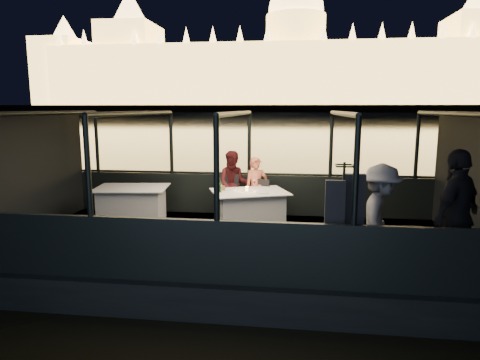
# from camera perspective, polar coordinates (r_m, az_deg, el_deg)

# --- Properties ---
(river_water) EXTENTS (500.00, 500.00, 0.00)m
(river_water) POSITION_cam_1_polar(r_m,az_deg,el_deg) (87.56, 6.82, 7.60)
(river_water) COLOR black
(river_water) RESTS_ON ground
(boat_hull) EXTENTS (8.60, 4.40, 1.00)m
(boat_hull) POSITION_cam_1_polar(r_m,az_deg,el_deg) (8.11, -0.37, -11.34)
(boat_hull) COLOR black
(boat_hull) RESTS_ON river_water
(boat_deck) EXTENTS (8.00, 4.00, 0.04)m
(boat_deck) POSITION_cam_1_polar(r_m,az_deg,el_deg) (7.95, -0.38, -8.11)
(boat_deck) COLOR black
(boat_deck) RESTS_ON boat_hull
(gunwale_port) EXTENTS (8.00, 0.08, 0.90)m
(gunwale_port) POSITION_cam_1_polar(r_m,az_deg,el_deg) (9.75, 1.22, -1.93)
(gunwale_port) COLOR black
(gunwale_port) RESTS_ON boat_deck
(gunwale_starboard) EXTENTS (8.00, 0.08, 0.90)m
(gunwale_starboard) POSITION_cam_1_polar(r_m,az_deg,el_deg) (5.92, -3.05, -9.59)
(gunwale_starboard) COLOR black
(gunwale_starboard) RESTS_ON boat_deck
(cabin_glass_port) EXTENTS (8.00, 0.02, 1.40)m
(cabin_glass_port) POSITION_cam_1_polar(r_m,az_deg,el_deg) (9.59, 1.24, 4.82)
(cabin_glass_port) COLOR #99B2B2
(cabin_glass_port) RESTS_ON gunwale_port
(cabin_glass_starboard) EXTENTS (8.00, 0.02, 1.40)m
(cabin_glass_starboard) POSITION_cam_1_polar(r_m,az_deg,el_deg) (5.65, -3.15, 1.49)
(cabin_glass_starboard) COLOR #99B2B2
(cabin_glass_starboard) RESTS_ON gunwale_starboard
(cabin_roof_glass) EXTENTS (8.00, 4.00, 0.02)m
(cabin_roof_glass) POSITION_cam_1_polar(r_m,az_deg,el_deg) (7.57, -0.40, 8.86)
(cabin_roof_glass) COLOR #99B2B2
(cabin_roof_glass) RESTS_ON boat_deck
(end_wall_fore) EXTENTS (0.02, 4.00, 2.30)m
(end_wall_fore) POSITION_cam_1_polar(r_m,az_deg,el_deg) (9.12, -26.15, 0.75)
(end_wall_fore) COLOR black
(end_wall_fore) RESTS_ON boat_deck
(end_wall_aft) EXTENTS (0.02, 4.00, 2.30)m
(end_wall_aft) POSITION_cam_1_polar(r_m,az_deg,el_deg) (8.16, 28.66, -0.37)
(end_wall_aft) COLOR black
(end_wall_aft) RESTS_ON boat_deck
(canopy_ribs) EXTENTS (8.00, 4.00, 2.30)m
(canopy_ribs) POSITION_cam_1_polar(r_m,az_deg,el_deg) (7.67, -0.39, 0.24)
(canopy_ribs) COLOR black
(canopy_ribs) RESTS_ON boat_deck
(embankment) EXTENTS (400.00, 140.00, 6.00)m
(embankment) POSITION_cam_1_polar(r_m,az_deg,el_deg) (217.51, 7.25, 8.99)
(embankment) COLOR #423D33
(embankment) RESTS_ON ground
(parliament_building) EXTENTS (220.00, 32.00, 60.00)m
(parliament_building) POSITION_cam_1_polar(r_m,az_deg,el_deg) (184.36, 7.39, 17.63)
(parliament_building) COLOR #F2D18C
(parliament_building) RESTS_ON embankment
(dining_table_central) EXTENTS (1.73, 1.50, 0.77)m
(dining_table_central) POSITION_cam_1_polar(r_m,az_deg,el_deg) (8.55, 1.28, -4.01)
(dining_table_central) COLOR silver
(dining_table_central) RESTS_ON boat_deck
(dining_table_aft) EXTENTS (1.58, 1.23, 0.78)m
(dining_table_aft) POSITION_cam_1_polar(r_m,az_deg,el_deg) (9.22, -14.17, -3.32)
(dining_table_aft) COLOR silver
(dining_table_aft) RESTS_ON boat_deck
(chair_port_left) EXTENTS (0.53, 0.53, 0.95)m
(chair_port_left) POSITION_cam_1_polar(r_m,az_deg,el_deg) (9.25, -1.71, -2.56)
(chair_port_left) COLOR black
(chair_port_left) RESTS_ON boat_deck
(chair_port_right) EXTENTS (0.54, 0.54, 0.90)m
(chair_port_right) POSITION_cam_1_polar(r_m,az_deg,el_deg) (8.97, 2.62, -2.96)
(chair_port_right) COLOR black
(chair_port_right) RESTS_ON boat_deck
(coat_stand) EXTENTS (0.55, 0.48, 1.69)m
(coat_stand) POSITION_cam_1_polar(r_m,az_deg,el_deg) (5.98, 13.47, -5.17)
(coat_stand) COLOR black
(coat_stand) RESTS_ON boat_deck
(person_woman_coral) EXTENTS (0.57, 0.48, 1.36)m
(person_woman_coral) POSITION_cam_1_polar(r_m,az_deg,el_deg) (9.17, 2.17, -0.76)
(person_woman_coral) COLOR #DC6E50
(person_woman_coral) RESTS_ON boat_deck
(person_man_maroon) EXTENTS (0.76, 0.62, 1.47)m
(person_man_maroon) POSITION_cam_1_polar(r_m,az_deg,el_deg) (9.39, -0.85, -0.52)
(person_man_maroon) COLOR #441316
(person_man_maroon) RESTS_ON boat_deck
(passenger_stripe) EXTENTS (0.78, 1.14, 1.62)m
(passenger_stripe) POSITION_cam_1_polar(r_m,az_deg,el_deg) (6.48, 18.15, -4.69)
(passenger_stripe) COLOR silver
(passenger_stripe) RESTS_ON boat_deck
(passenger_dark) EXTENTS (1.10, 1.11, 1.87)m
(passenger_dark) POSITION_cam_1_polar(r_m,az_deg,el_deg) (6.58, 26.81, -5.04)
(passenger_dark) COLOR black
(passenger_dark) RESTS_ON boat_deck
(wine_bottle) EXTENTS (0.07, 0.07, 0.27)m
(wine_bottle) POSITION_cam_1_polar(r_m,az_deg,el_deg) (8.36, -2.72, -0.63)
(wine_bottle) COLOR #153A16
(wine_bottle) RESTS_ON dining_table_central
(bread_basket) EXTENTS (0.25, 0.25, 0.07)m
(bread_basket) POSITION_cam_1_polar(r_m,az_deg,el_deg) (8.62, -2.63, -1.06)
(bread_basket) COLOR brown
(bread_basket) RESTS_ON dining_table_central
(amber_candle) EXTENTS (0.07, 0.07, 0.08)m
(amber_candle) POSITION_cam_1_polar(r_m,az_deg,el_deg) (8.48, 0.92, -1.23)
(amber_candle) COLOR #FFAA3F
(amber_candle) RESTS_ON dining_table_central
(plate_near) EXTENTS (0.26, 0.26, 0.02)m
(plate_near) POSITION_cam_1_polar(r_m,az_deg,el_deg) (8.32, 2.96, -1.68)
(plate_near) COLOR white
(plate_near) RESTS_ON dining_table_central
(plate_far) EXTENTS (0.30, 0.30, 0.02)m
(plate_far) POSITION_cam_1_polar(r_m,az_deg,el_deg) (8.61, -1.34, -1.27)
(plate_far) COLOR white
(plate_far) RESTS_ON dining_table_central
(wine_glass_white) EXTENTS (0.07, 0.07, 0.17)m
(wine_glass_white) POSITION_cam_1_polar(r_m,az_deg,el_deg) (8.36, -2.54, -1.00)
(wine_glass_white) COLOR silver
(wine_glass_white) RESTS_ON dining_table_central
(wine_glass_red) EXTENTS (0.07, 0.07, 0.21)m
(wine_glass_red) POSITION_cam_1_polar(r_m,az_deg,el_deg) (8.58, 1.91, -0.73)
(wine_glass_red) COLOR silver
(wine_glass_red) RESTS_ON dining_table_central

